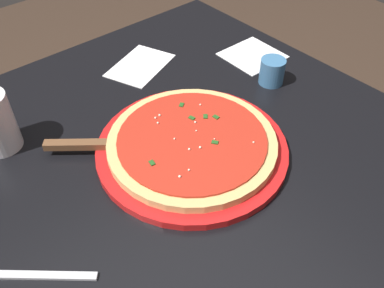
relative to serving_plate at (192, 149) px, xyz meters
name	(u,v)px	position (x,y,z in m)	size (l,w,h in m)	color
restaurant_table	(187,197)	(0.01, -0.01, -0.14)	(0.90, 0.96, 0.75)	black
serving_plate	(192,149)	(0.00, 0.00, 0.00)	(0.36, 0.36, 0.02)	red
pizza	(192,142)	(0.00, 0.00, 0.02)	(0.31, 0.31, 0.02)	#DBB26B
pizza_server	(101,145)	(0.13, -0.11, 0.01)	(0.20, 0.17, 0.01)	silver
cup_small_sauce	(272,71)	(-0.28, -0.05, 0.02)	(0.06, 0.06, 0.06)	teal
napkin_folded_right	(252,55)	(-0.34, -0.16, -0.01)	(0.13, 0.13, 0.00)	white
napkin_loose_left	(140,65)	(-0.10, -0.30, -0.01)	(0.16, 0.11, 0.00)	white
fork	(25,275)	(0.35, 0.04, -0.01)	(0.15, 0.14, 0.00)	silver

